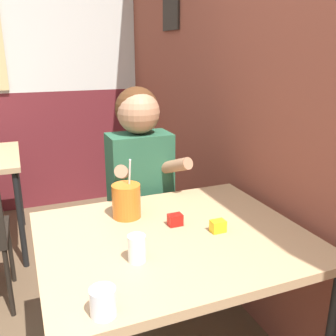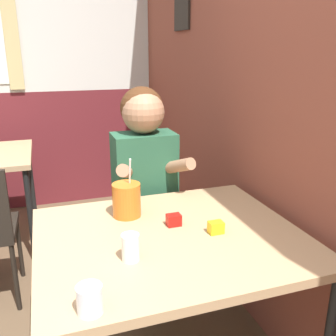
% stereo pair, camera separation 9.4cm
% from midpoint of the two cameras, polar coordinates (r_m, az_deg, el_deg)
% --- Properties ---
extents(brick_wall_right, '(0.08, 4.71, 2.70)m').
position_cam_midpoint_polar(brick_wall_right, '(2.53, 7.49, 14.92)').
color(brick_wall_right, brown).
rests_on(brick_wall_right, ground_plane).
extents(back_wall, '(5.20, 0.09, 2.70)m').
position_cam_midpoint_polar(back_wall, '(3.66, -19.95, 14.87)').
color(back_wall, silver).
rests_on(back_wall, ground_plane).
extents(main_table, '(1.07, 0.89, 0.74)m').
position_cam_midpoint_polar(main_table, '(1.58, 2.09, -12.04)').
color(main_table, tan).
rests_on(main_table, ground_plane).
extents(person_seated, '(0.42, 0.42, 1.28)m').
position_cam_midpoint_polar(person_seated, '(2.12, -2.30, -3.53)').
color(person_seated, '#235138').
rests_on(person_seated, ground_plane).
extents(cocktail_pitcher, '(0.13, 0.13, 0.27)m').
position_cam_midpoint_polar(cocktail_pitcher, '(1.69, -4.76, -4.89)').
color(cocktail_pitcher, '#C6661E').
rests_on(cocktail_pitcher, main_table).
extents(glass_near_pitcher, '(0.08, 0.08, 0.09)m').
position_cam_midpoint_polar(glass_near_pitcher, '(1.14, -9.42, -19.19)').
color(glass_near_pitcher, silver).
rests_on(glass_near_pitcher, main_table).
extents(glass_center, '(0.06, 0.06, 0.10)m').
position_cam_midpoint_polar(glass_center, '(1.36, -3.74, -12.02)').
color(glass_center, silver).
rests_on(glass_center, main_table).
extents(condiment_ketchup, '(0.06, 0.04, 0.05)m').
position_cam_midpoint_polar(condiment_ketchup, '(1.62, 2.55, -7.94)').
color(condiment_ketchup, '#B7140F').
rests_on(condiment_ketchup, main_table).
extents(condiment_mustard, '(0.06, 0.04, 0.05)m').
position_cam_midpoint_polar(condiment_mustard, '(1.57, 9.03, -8.96)').
color(condiment_mustard, yellow).
rests_on(condiment_mustard, main_table).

